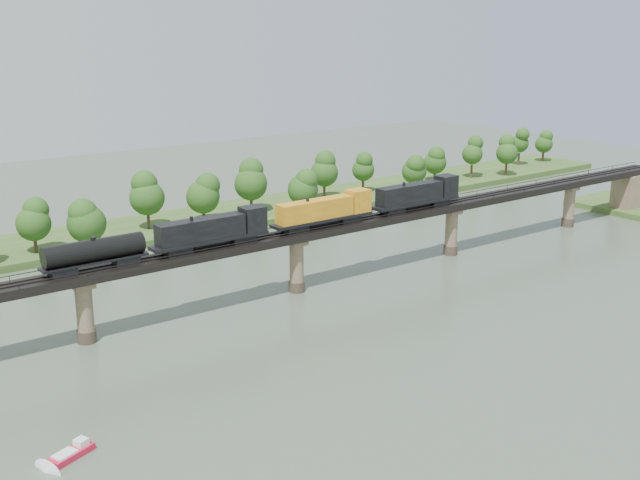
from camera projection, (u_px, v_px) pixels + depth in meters
ground at (407, 343)px, 125.04m from camera, size 400.00×400.00×0.00m
far_bank at (165, 227)px, 190.59m from camera, size 300.00×24.00×1.60m
bridge at (297, 263)px, 146.77m from camera, size 236.00×30.00×11.50m
bridge_superstructure at (296, 230)px, 145.06m from camera, size 220.00×4.90×0.75m
far_treeline at (138, 202)px, 180.25m from camera, size 289.06×17.54×13.60m
freight_train at (288, 218)px, 143.37m from camera, size 86.22×3.36×5.93m
motorboat at (72, 453)px, 92.61m from camera, size 6.03×4.03×1.59m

